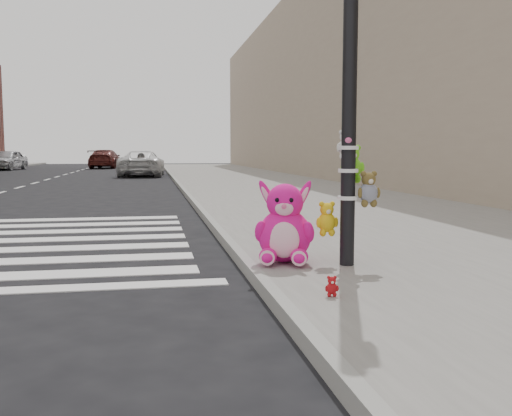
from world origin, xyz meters
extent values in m
plane|color=black|center=(0.00, 0.00, 0.00)|extent=(120.00, 120.00, 0.00)
cube|color=slate|center=(5.00, 10.00, 0.07)|extent=(7.00, 80.00, 0.14)
cube|color=gray|center=(1.55, 10.00, 0.07)|extent=(0.12, 80.00, 0.15)
cube|color=tan|center=(10.50, 20.00, 5.00)|extent=(5.00, 60.00, 10.00)
cylinder|color=black|center=(2.60, 1.80, 2.14)|extent=(0.16, 0.16, 4.00)
cylinder|color=white|center=(2.60, 1.80, 0.89)|extent=(0.22, 0.22, 0.04)
cylinder|color=white|center=(2.60, 1.80, 1.19)|extent=(0.22, 0.22, 0.04)
cylinder|color=white|center=(2.60, 1.80, 1.44)|extent=(0.22, 0.22, 0.04)
ellipsoid|color=#F11491|center=(1.72, 1.87, 0.23)|extent=(0.28, 0.36, 0.17)
ellipsoid|color=#F11491|center=(2.05, 1.78, 0.23)|extent=(0.28, 0.36, 0.17)
ellipsoid|color=#F11491|center=(1.96, 2.09, 0.45)|extent=(0.73, 0.67, 0.61)
ellipsoid|color=#F9BFD1|center=(1.90, 1.88, 0.43)|extent=(0.36, 0.21, 0.40)
sphere|color=#F11491|center=(1.96, 2.09, 0.83)|extent=(0.52, 0.52, 0.42)
ellipsoid|color=#F11491|center=(1.78, 2.16, 0.89)|extent=(0.30, 0.16, 0.42)
ellipsoid|color=#F11491|center=(2.14, 2.05, 0.89)|extent=(0.30, 0.16, 0.42)
imported|color=silver|center=(0.00, 28.03, 0.70)|extent=(2.60, 5.14, 1.39)
imported|color=#511A17|center=(-3.05, 43.21, 0.74)|extent=(2.67, 5.30, 1.48)
imported|color=#BABBBF|center=(-9.80, 40.04, 0.75)|extent=(2.41, 4.61, 1.50)
camera|label=1|loc=(0.46, -4.17, 1.41)|focal=40.00mm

